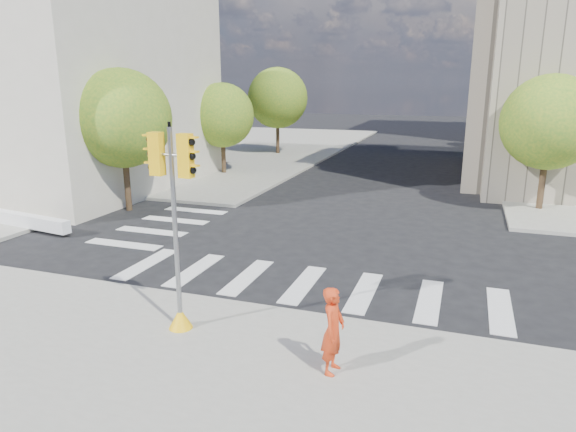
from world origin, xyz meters
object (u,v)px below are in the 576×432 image
Objects in this scene: lamp_near at (551,106)px; lamp_far at (525,98)px; planter_wall at (15,219)px; traffic_signal at (176,245)px; photographer at (333,330)px.

lamp_far is (0.00, 14.00, 0.00)m from lamp_near.
traffic_signal is at bearing -19.50° from planter_wall.
photographer is at bearing -106.49° from lamp_near.
traffic_signal is 2.68× the size of photographer.
lamp_near is 1.00× the size of lamp_far.
photographer is 0.30× the size of planter_wall.
planter_wall is (-21.00, -14.08, -4.18)m from lamp_near.
lamp_near is 22.32m from traffic_signal.
traffic_signal is 4.08m from photographer.
lamp_near is 14.00m from lamp_far.
lamp_far is 35.32m from planter_wall.
traffic_signal is (-9.93, -19.85, -2.38)m from lamp_near.
lamp_near is 25.63m from planter_wall.
planter_wall is at bearing 157.08° from traffic_signal.
lamp_far is at bearing -6.08° from photographer.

